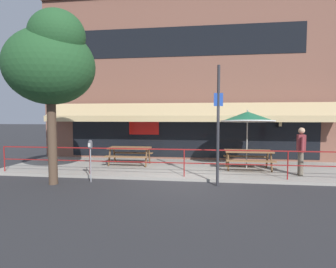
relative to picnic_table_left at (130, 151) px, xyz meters
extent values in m
plane|color=#2D2D30|center=(2.50, -2.22, -0.71)|extent=(120.00, 120.00, 0.00)
cube|color=#9E998E|center=(2.50, -0.22, -0.66)|extent=(15.00, 4.00, 0.10)
cube|color=brown|center=(2.50, 2.03, 3.31)|extent=(15.00, 0.50, 8.02)
cube|color=black|center=(2.50, 1.77, 5.07)|extent=(10.50, 0.02, 1.40)
cube|color=black|center=(2.50, 1.77, 0.64)|extent=(12.00, 0.02, 2.30)
cube|color=red|center=(0.25, 1.75, 0.94)|extent=(1.50, 0.02, 0.70)
cube|color=tan|center=(2.50, 1.23, 1.79)|extent=(13.80, 0.92, 0.70)
cube|color=tan|center=(2.50, 0.72, 1.39)|extent=(13.80, 0.08, 0.28)
cube|color=black|center=(6.62, 1.64, 1.32)|extent=(0.04, 0.28, 0.04)
cube|color=black|center=(6.62, 1.50, 1.14)|extent=(0.18, 0.18, 0.28)
cube|color=beige|center=(6.62, 1.50, 1.14)|extent=(0.13, 0.19, 0.20)
cylinder|color=maroon|center=(-4.40, -1.92, -0.13)|extent=(0.04, 0.04, 0.95)
cylinder|color=maroon|center=(-0.95, -1.92, -0.13)|extent=(0.04, 0.04, 0.95)
cylinder|color=maroon|center=(2.50, -1.92, -0.13)|extent=(0.04, 0.04, 0.95)
cylinder|color=maroon|center=(5.95, -1.92, -0.13)|extent=(0.04, 0.04, 0.95)
cube|color=maroon|center=(2.50, -1.92, 0.34)|extent=(13.80, 0.04, 0.04)
cube|color=maroon|center=(2.50, -1.92, -0.13)|extent=(13.80, 0.03, 0.03)
cube|color=brown|center=(0.00, 0.00, 0.13)|extent=(1.80, 0.80, 0.05)
cube|color=brown|center=(0.00, -0.58, -0.17)|extent=(1.80, 0.26, 0.04)
cube|color=brown|center=(0.00, 0.58, -0.17)|extent=(1.80, 0.26, 0.04)
cylinder|color=brown|center=(0.80, -0.32, -0.24)|extent=(0.07, 0.30, 0.73)
cylinder|color=brown|center=(0.80, 0.32, -0.24)|extent=(0.07, 0.30, 0.73)
cylinder|color=brown|center=(-0.80, -0.32, -0.24)|extent=(0.07, 0.30, 0.73)
cylinder|color=brown|center=(-0.80, 0.32, -0.24)|extent=(0.07, 0.30, 0.73)
cube|color=brown|center=(4.92, -0.42, 0.13)|extent=(1.80, 0.80, 0.05)
cube|color=brown|center=(4.92, -1.00, -0.17)|extent=(1.80, 0.26, 0.04)
cube|color=brown|center=(4.92, 0.16, -0.17)|extent=(1.80, 0.26, 0.04)
cylinder|color=brown|center=(5.72, -0.74, -0.24)|extent=(0.07, 0.30, 0.73)
cylinder|color=brown|center=(5.72, -0.10, -0.24)|extent=(0.07, 0.30, 0.73)
cylinder|color=brown|center=(4.12, -0.74, -0.24)|extent=(0.07, 0.30, 0.73)
cylinder|color=brown|center=(4.12, -0.10, -0.24)|extent=(0.07, 0.30, 0.73)
cylinder|color=#B7B2A8|center=(4.92, -0.08, 0.54)|extent=(0.04, 0.04, 2.30)
cone|color=#1E6B47|center=(4.92, -0.08, 1.49)|extent=(2.10, 2.12, 0.51)
cylinder|color=white|center=(4.92, -0.08, 1.30)|extent=(2.14, 2.14, 0.15)
sphere|color=#B7B2A8|center=(4.92, -0.08, 1.73)|extent=(0.07, 0.07, 0.07)
cylinder|color=#665B4C|center=(6.61, -1.13, -0.18)|extent=(0.15, 0.15, 0.86)
cylinder|color=#665B4C|center=(6.58, -1.33, -0.18)|extent=(0.15, 0.15, 0.86)
cube|color=maroon|center=(6.59, -1.23, 0.55)|extent=(0.31, 0.44, 0.60)
cylinder|color=maroon|center=(6.64, -0.98, 0.52)|extent=(0.10, 0.10, 0.54)
cylinder|color=maroon|center=(6.55, -1.49, 0.52)|extent=(0.10, 0.10, 0.54)
sphere|color=tan|center=(6.59, -1.23, 0.99)|extent=(0.22, 0.22, 0.22)
cylinder|color=gray|center=(-0.59, -2.70, -0.13)|extent=(0.04, 0.04, 1.15)
cylinder|color=#4C4C51|center=(-0.59, -2.70, 0.54)|extent=(0.15, 0.15, 0.20)
sphere|color=#4C4C51|center=(-0.59, -2.70, 0.64)|extent=(0.14, 0.14, 0.14)
cube|color=silver|center=(-0.59, -2.78, 0.55)|extent=(0.08, 0.01, 0.13)
cylinder|color=#2D2D33|center=(3.60, -2.67, 1.19)|extent=(0.09, 0.09, 3.78)
cube|color=blue|center=(3.60, -2.69, 2.02)|extent=(0.28, 0.02, 0.40)
cylinder|color=brown|center=(-1.68, -3.12, 0.72)|extent=(0.28, 0.28, 2.86)
ellipsoid|color=#235128|center=(-1.68, -3.12, 3.07)|extent=(2.83, 2.54, 2.40)
ellipsoid|color=#235128|center=(-1.26, -3.40, 3.92)|extent=(1.70, 1.55, 1.55)
camera|label=1|loc=(3.10, -10.97, 1.50)|focal=28.00mm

